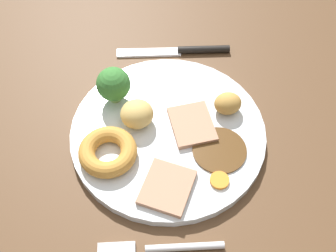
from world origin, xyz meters
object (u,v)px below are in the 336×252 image
(yorkshire_pudding, at_px, (108,152))
(fork, at_px, (157,249))
(meat_slice_under, at_px, (167,187))
(meat_slice_main, at_px, (192,125))
(carrot_coin_front, at_px, (220,180))
(broccoli_floret, at_px, (113,85))
(roast_potato_right, at_px, (228,103))
(knife, at_px, (183,51))
(dinner_plate, at_px, (168,133))
(roast_potato_left, at_px, (137,114))

(yorkshire_pudding, relative_size, fork, 0.51)
(meat_slice_under, relative_size, yorkshire_pudding, 0.86)
(meat_slice_main, bearing_deg, yorkshire_pudding, 110.31)
(meat_slice_under, xyz_separation_m, carrot_coin_front, (0.01, -0.07, -0.00))
(yorkshire_pudding, xyz_separation_m, carrot_coin_front, (-0.05, -0.14, -0.01))
(meat_slice_main, relative_size, broccoli_floret, 1.19)
(roast_potato_right, xyz_separation_m, knife, (0.13, 0.05, -0.02))
(carrot_coin_front, height_order, broccoli_floret, broccoli_floret)
(broccoli_floret, bearing_deg, meat_slice_under, -155.85)
(roast_potato_right, bearing_deg, broccoli_floret, 79.55)
(meat_slice_under, height_order, roast_potato_right, roast_potato_right)
(dinner_plate, height_order, carrot_coin_front, carrot_coin_front)
(roast_potato_right, relative_size, knife, 0.21)
(roast_potato_right, distance_m, carrot_coin_front, 0.12)
(roast_potato_left, xyz_separation_m, roast_potato_right, (0.01, -0.13, -0.00))
(dinner_plate, distance_m, knife, 0.17)
(dinner_plate, xyz_separation_m, roast_potato_right, (0.03, -0.09, 0.02))
(roast_potato_right, height_order, fork, roast_potato_right)
(yorkshire_pudding, xyz_separation_m, broccoli_floret, (0.10, -0.01, 0.02))
(meat_slice_main, relative_size, carrot_coin_front, 2.73)
(dinner_plate, relative_size, meat_slice_under, 4.08)
(roast_potato_left, distance_m, roast_potato_right, 0.13)
(roast_potato_left, xyz_separation_m, broccoli_floret, (0.04, 0.03, 0.01))
(roast_potato_left, bearing_deg, broccoli_floret, 36.09)
(meat_slice_main, distance_m, yorkshire_pudding, 0.12)
(meat_slice_main, xyz_separation_m, roast_potato_right, (0.03, -0.05, 0.01))
(yorkshire_pudding, bearing_deg, meat_slice_under, -124.98)
(broccoli_floret, distance_m, fork, 0.23)
(meat_slice_under, xyz_separation_m, fork, (-0.07, 0.02, -0.01))
(roast_potato_right, bearing_deg, meat_slice_main, 116.22)
(fork, bearing_deg, dinner_plate, -97.54)
(meat_slice_main, bearing_deg, dinner_plate, 98.14)
(knife, bearing_deg, roast_potato_left, 63.58)
(meat_slice_main, bearing_deg, fork, 161.64)
(carrot_coin_front, relative_size, broccoli_floret, 0.44)
(dinner_plate, relative_size, fork, 1.79)
(dinner_plate, relative_size, broccoli_floret, 4.76)
(yorkshire_pudding, height_order, roast_potato_right, roast_potato_right)
(knife, bearing_deg, dinner_plate, 79.22)
(meat_slice_main, relative_size, knife, 0.37)
(dinner_plate, height_order, meat_slice_under, meat_slice_under)
(fork, bearing_deg, carrot_coin_front, -136.04)
(meat_slice_main, distance_m, roast_potato_left, 0.08)
(dinner_plate, xyz_separation_m, carrot_coin_front, (-0.08, -0.06, 0.01))
(yorkshire_pudding, relative_size, carrot_coin_front, 3.12)
(roast_potato_left, relative_size, knife, 0.25)
(meat_slice_under, xyz_separation_m, yorkshire_pudding, (0.05, 0.08, 0.01))
(meat_slice_main, xyz_separation_m, knife, (0.16, -0.00, -0.01))
(meat_slice_under, distance_m, fork, 0.08)
(dinner_plate, distance_m, carrot_coin_front, 0.10)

